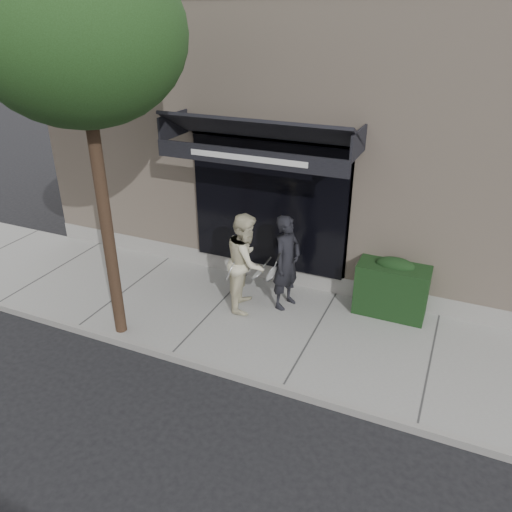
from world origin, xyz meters
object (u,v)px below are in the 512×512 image
at_px(pedestrian_front, 286,263).
at_px(pedestrian_back, 246,262).
at_px(street_tree, 79,35).
at_px(hedge, 392,287).

height_order(pedestrian_front, pedestrian_back, pedestrian_back).
distance_m(pedestrian_front, pedestrian_back, 0.75).
height_order(street_tree, pedestrian_front, street_tree).
bearing_deg(pedestrian_back, hedge, 18.90).
distance_m(hedge, street_tree, 6.61).
height_order(hedge, pedestrian_back, pedestrian_back).
xyz_separation_m(street_tree, pedestrian_back, (1.72, 1.67, -3.91)).
distance_m(hedge, pedestrian_front, 2.02).
xyz_separation_m(pedestrian_front, pedestrian_back, (-0.68, -0.32, 0.03)).
bearing_deg(pedestrian_front, pedestrian_back, -155.22).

